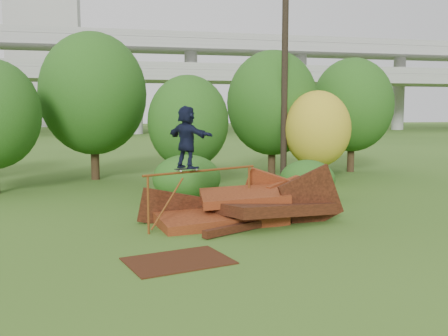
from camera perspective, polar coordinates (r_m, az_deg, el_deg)
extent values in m
plane|color=#2D5116|center=(12.19, 5.88, -8.43)|extent=(240.00, 240.00, 0.00)
cube|color=#471C0C|center=(14.16, -0.68, -5.55)|extent=(3.74, 2.59, 0.58)
cube|color=black|center=(14.23, 5.51, -4.54)|extent=(3.53, 2.76, 0.61)
cube|color=#471C0C|center=(14.44, 2.25, -3.22)|extent=(2.63, 1.90, 0.51)
cube|color=black|center=(14.39, 9.94, -3.55)|extent=(2.06, 0.25, 2.00)
cube|color=#471C0C|center=(15.51, 5.03, -3.13)|extent=(1.75, 0.96, 1.80)
cube|color=black|center=(14.31, -5.74, -4.76)|extent=(2.10, 0.22, 1.35)
cube|color=black|center=(13.11, 1.76, -6.81)|extent=(2.17, 1.29, 0.19)
cube|color=#471C0C|center=(15.30, 6.82, -1.76)|extent=(1.34, 0.95, 0.37)
cylinder|color=brown|center=(12.90, -8.65, -4.21)|extent=(0.06, 0.06, 1.51)
cylinder|color=brown|center=(14.87, 2.87, -2.72)|extent=(0.06, 0.06, 1.51)
cylinder|color=brown|center=(13.70, -2.49, -0.31)|extent=(3.40, 1.65, 0.06)
cube|color=black|center=(13.40, -4.25, -0.07)|extent=(0.72, 0.47, 0.02)
cylinder|color=beige|center=(13.20, -4.97, -0.33)|extent=(0.06, 0.05, 0.05)
cylinder|color=beige|center=(13.33, -5.33, -0.27)|extent=(0.06, 0.05, 0.05)
cylinder|color=beige|center=(13.49, -3.17, -0.18)|extent=(0.06, 0.05, 0.05)
cylinder|color=beige|center=(13.61, -3.55, -0.12)|extent=(0.06, 0.05, 0.05)
imported|color=black|center=(13.33, -4.28, 3.55)|extent=(1.29, 1.55, 1.67)
cube|color=#38190C|center=(10.68, -5.26, -10.52)|extent=(2.41, 1.98, 0.03)
cylinder|color=black|center=(23.72, -14.53, 1.27)|extent=(0.38, 0.38, 2.13)
ellipsoid|color=#214512|center=(23.64, -14.73, 8.21)|extent=(4.82, 4.82, 5.54)
cylinder|color=black|center=(20.26, -4.07, -0.29)|extent=(0.33, 0.33, 1.50)
ellipsoid|color=#214512|center=(20.13, -4.12, 5.28)|extent=(3.26, 3.26, 3.74)
cylinder|color=black|center=(24.28, 5.48, 1.30)|extent=(0.36, 0.36, 1.90)
ellipsoid|color=#214512|center=(24.19, 5.55, 7.41)|extent=(4.35, 4.35, 5.00)
cylinder|color=black|center=(22.59, 10.53, 0.02)|extent=(0.31, 0.31, 1.27)
ellipsoid|color=#A58C19|center=(22.47, 10.62, 4.42)|extent=(2.94, 2.94, 3.38)
cylinder|color=black|center=(26.80, 14.29, 1.61)|extent=(0.36, 0.36, 1.90)
ellipsoid|color=#214512|center=(26.72, 14.44, 7.00)|extent=(4.18, 4.18, 4.81)
ellipsoid|color=#214512|center=(17.38, -4.28, -1.17)|extent=(2.38, 2.20, 1.65)
ellipsoid|color=#214512|center=(18.04, 9.50, -1.32)|extent=(2.01, 1.84, 1.42)
cylinder|color=black|center=(22.19, 6.95, 11.38)|extent=(0.28, 0.28, 10.09)
cube|color=gray|center=(71.40, -10.24, 10.29)|extent=(160.00, 9.00, 1.40)
cube|color=gray|center=(77.85, -10.56, 13.65)|extent=(160.00, 9.00, 1.40)
cylinder|color=gray|center=(71.24, -10.18, 7.07)|extent=(2.20, 2.20, 8.00)
cylinder|color=gray|center=(74.42, 3.91, 7.13)|extent=(2.20, 2.20, 8.00)
cube|color=#9E9E99|center=(114.29, -19.66, 11.56)|extent=(14.00, 14.00, 28.00)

